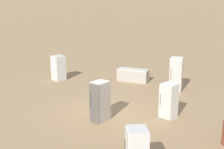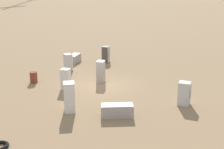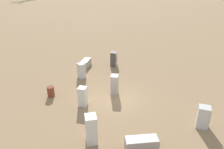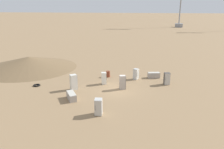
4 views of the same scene
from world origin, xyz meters
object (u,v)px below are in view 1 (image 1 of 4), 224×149
Objects in this scene: discarded_fridge_5 at (133,75)px; discarded_fridge_6 at (100,101)px; discarded_fridge_7 at (169,101)px; discarded_fridge_4 at (58,68)px; discarded_fridge_3 at (176,74)px.

discarded_fridge_5 is 1.14× the size of discarded_fridge_6.
discarded_fridge_5 is at bearing -35.83° from discarded_fridge_7.
discarded_fridge_6 is at bearing -107.95° from discarded_fridge_4.
discarded_fridge_3 is 0.96× the size of discarded_fridge_5.
discarded_fridge_7 is (-1.84, -5.73, 0.39)m from discarded_fridge_5.
discarded_fridge_3 is 1.09× the size of discarded_fridge_6.
discarded_fridge_7 is at bearing -135.84° from discarded_fridge_6.
discarded_fridge_6 is 2.97m from discarded_fridge_7.
discarded_fridge_4 is 7.14m from discarded_fridge_6.
discarded_fridge_5 is 6.48m from discarded_fridge_6.
discarded_fridge_7 is at bearing 92.03° from discarded_fridge_3.
discarded_fridge_5 is at bearing -67.75° from discarded_fridge_6.
discarded_fridge_3 is at bearing -59.95° from discarded_fridge_4.
discarded_fridge_4 is at bearing -3.87° from discarded_fridge_7.
discarded_fridge_3 is 7.29m from discarded_fridge_4.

